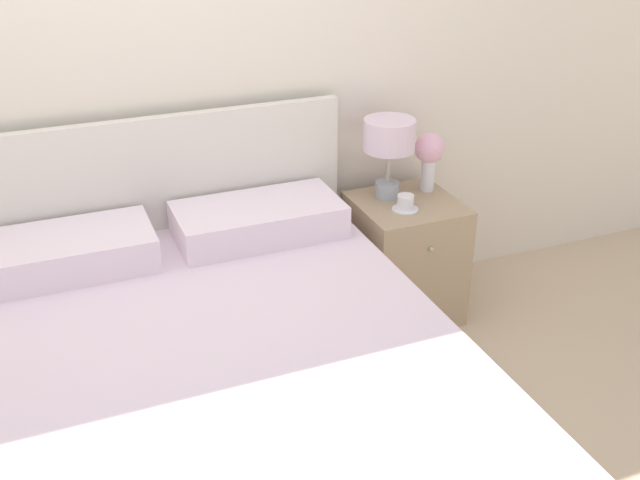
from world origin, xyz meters
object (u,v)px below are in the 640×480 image
nightstand (404,258)px  teacup (405,203)px  table_lamp (389,141)px  flower_vase (430,153)px  bed (214,401)px

nightstand → teacup: 0.33m
table_lamp → flower_vase: size_ratio=1.33×
bed → nightstand: (1.11, 0.69, -0.01)m
bed → teacup: 1.27m
table_lamp → flower_vase: 0.23m
nightstand → flower_vase: (0.15, 0.09, 0.48)m
nightstand → teacup: bearing=-124.9°
table_lamp → flower_vase: bearing=0.9°
nightstand → table_lamp: (-0.06, 0.09, 0.57)m
bed → teacup: bearing=30.2°
bed → nightstand: 1.30m
bed → flower_vase: bed is taller
nightstand → teacup: (-0.05, -0.07, 0.32)m
table_lamp → flower_vase: (0.21, 0.00, -0.09)m
flower_vase → teacup: size_ratio=2.37×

